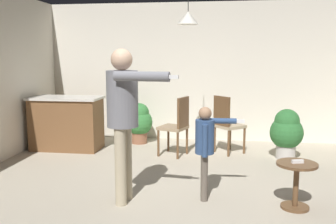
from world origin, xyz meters
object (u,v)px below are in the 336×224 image
object	(u,v)px
kitchen_counter	(67,123)
dining_chair_near_wall	(177,124)
person_adult	(124,109)
person_child	(206,143)
dining_chair_by_counter	(227,122)
side_table_by_couch	(296,180)
potted_plant_corner	(139,121)
spare_remote_on_table	(297,162)
potted_plant_by_wall	(287,131)

from	to	relation	value
kitchen_counter	dining_chair_near_wall	bearing A→B (deg)	-5.07
person_adult	dining_chair_near_wall	size ratio (longest dim) A/B	1.75
person_adult	person_child	size ratio (longest dim) A/B	1.60
person_child	dining_chair_near_wall	world-z (taller)	person_child
person_child	dining_chair_by_counter	distance (m)	2.15
side_table_by_couch	person_adult	world-z (taller)	person_adult
dining_chair_by_counter	potted_plant_corner	size ratio (longest dim) A/B	1.28
kitchen_counter	dining_chair_near_wall	distance (m)	2.02
kitchen_counter	person_adult	size ratio (longest dim) A/B	0.72
dining_chair_near_wall	spare_remote_on_table	size ratio (longest dim) A/B	7.69
dining_chair_near_wall	spare_remote_on_table	distance (m)	2.54
person_adult	dining_chair_near_wall	bearing A→B (deg)	176.64
spare_remote_on_table	person_child	bearing A→B (deg)	171.86
kitchen_counter	dining_chair_by_counter	xyz separation A→B (m)	(2.84, 0.09, 0.07)
dining_chair_near_wall	potted_plant_corner	distance (m)	1.16
side_table_by_couch	person_adult	xyz separation A→B (m)	(-1.91, -0.08, 0.76)
potted_plant_corner	spare_remote_on_table	distance (m)	3.68
side_table_by_couch	dining_chair_near_wall	world-z (taller)	dining_chair_near_wall
potted_plant_corner	spare_remote_on_table	xyz separation A→B (m)	(2.38, -2.81, 0.11)
person_child	spare_remote_on_table	world-z (taller)	person_child
side_table_by_couch	person_adult	distance (m)	2.06
kitchen_counter	side_table_by_couch	distance (m)	4.18
person_adult	kitchen_counter	bearing A→B (deg)	-137.34
side_table_by_couch	person_adult	bearing A→B (deg)	-177.48
person_adult	side_table_by_couch	bearing A→B (deg)	98.81
dining_chair_near_wall	side_table_by_couch	bearing A→B (deg)	-122.40
dining_chair_by_counter	potted_plant_by_wall	xyz separation A→B (m)	(0.97, -0.20, -0.09)
dining_chair_by_counter	person_child	bearing A→B (deg)	-48.23
person_child	potted_plant_corner	distance (m)	3.01
side_table_by_couch	potted_plant_by_wall	size ratio (longest dim) A/B	0.63
kitchen_counter	dining_chair_by_counter	world-z (taller)	dining_chair_by_counter
potted_plant_by_wall	spare_remote_on_table	bearing A→B (deg)	-96.44
person_child	person_adult	bearing A→B (deg)	-80.25
person_child	potted_plant_by_wall	distance (m)	2.31
spare_remote_on_table	potted_plant_corner	bearing A→B (deg)	130.23
person_adult	dining_chair_by_counter	distance (m)	2.68
person_child	dining_chair_by_counter	size ratio (longest dim) A/B	1.10
potted_plant_corner	person_adult	bearing A→B (deg)	-80.75
side_table_by_couch	dining_chair_by_counter	xyz separation A→B (m)	(-0.73, 2.26, 0.22)
potted_plant_by_wall	side_table_by_couch	bearing A→B (deg)	-96.50
person_adult	spare_remote_on_table	distance (m)	1.99
person_adult	dining_chair_by_counter	world-z (taller)	person_adult
person_child	dining_chair_by_counter	world-z (taller)	person_child
kitchen_counter	potted_plant_corner	size ratio (longest dim) A/B	1.61
kitchen_counter	dining_chair_near_wall	xyz separation A→B (m)	(2.01, -0.18, 0.07)
dining_chair_by_counter	potted_plant_by_wall	size ratio (longest dim) A/B	1.22
person_child	dining_chair_near_wall	distance (m)	1.95
dining_chair_near_wall	spare_remote_on_table	world-z (taller)	dining_chair_near_wall
potted_plant_corner	potted_plant_by_wall	bearing A→B (deg)	-15.66
side_table_by_couch	potted_plant_corner	xyz separation A→B (m)	(-2.38, 2.80, 0.10)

